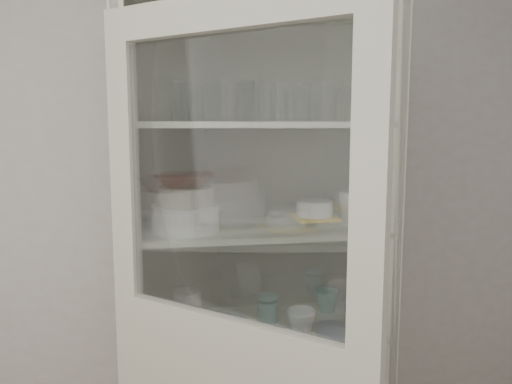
# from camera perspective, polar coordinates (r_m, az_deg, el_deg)

# --- Properties ---
(wall_back) EXTENTS (3.60, 0.02, 2.60)m
(wall_back) POSITION_cam_1_polar(r_m,az_deg,el_deg) (2.14, -6.25, -1.74)
(wall_back) COLOR beige
(wall_back) RESTS_ON ground
(pantry_cabinet) EXTENTS (1.00, 0.45, 2.10)m
(pantry_cabinet) POSITION_cam_1_polar(r_m,az_deg,el_deg) (2.10, -0.28, -12.08)
(pantry_cabinet) COLOR silver
(pantry_cabinet) RESTS_ON floor
(tumbler_0) EXTENTS (0.07, 0.07, 0.13)m
(tumbler_0) POSITION_cam_1_polar(r_m,az_deg,el_deg) (1.76, -6.92, 10.17)
(tumbler_0) COLOR silver
(tumbler_0) RESTS_ON shelf_glass
(tumbler_1) EXTENTS (0.09, 0.09, 0.14)m
(tumbler_1) POSITION_cam_1_polar(r_m,az_deg,el_deg) (1.75, -8.60, 10.29)
(tumbler_1) COLOR silver
(tumbler_1) RESTS_ON shelf_glass
(tumbler_2) EXTENTS (0.08, 0.08, 0.13)m
(tumbler_2) POSITION_cam_1_polar(r_m,az_deg,el_deg) (1.77, 1.16, 10.18)
(tumbler_2) COLOR silver
(tumbler_2) RESTS_ON shelf_glass
(tumbler_3) EXTENTS (0.09, 0.09, 0.13)m
(tumbler_3) POSITION_cam_1_polar(r_m,az_deg,el_deg) (1.80, 2.69, 10.19)
(tumbler_3) COLOR silver
(tumbler_3) RESTS_ON shelf_glass
(tumbler_4) EXTENTS (0.09, 0.09, 0.14)m
(tumbler_4) POSITION_cam_1_polar(r_m,az_deg,el_deg) (1.84, 5.99, 10.23)
(tumbler_4) COLOR silver
(tumbler_4) RESTS_ON shelf_glass
(tumbler_5) EXTENTS (0.09, 0.09, 0.13)m
(tumbler_5) POSITION_cam_1_polar(r_m,az_deg,el_deg) (1.83, 5.33, 10.03)
(tumbler_5) COLOR silver
(tumbler_5) RESTS_ON shelf_glass
(tumbler_6) EXTENTS (0.09, 0.09, 0.14)m
(tumbler_6) POSITION_cam_1_polar(r_m,az_deg,el_deg) (1.81, 8.12, 10.17)
(tumbler_6) COLOR silver
(tumbler_6) RESTS_ON shelf_glass
(tumbler_7) EXTENTS (0.08, 0.08, 0.14)m
(tumbler_7) POSITION_cam_1_polar(r_m,az_deg,el_deg) (1.89, -7.59, 10.09)
(tumbler_7) COLOR silver
(tumbler_7) RESTS_ON shelf_glass
(tumbler_8) EXTENTS (0.10, 0.10, 0.15)m
(tumbler_8) POSITION_cam_1_polar(r_m,az_deg,el_deg) (1.88, -5.20, 10.24)
(tumbler_8) COLOR silver
(tumbler_8) RESTS_ON shelf_glass
(tumbler_9) EXTENTS (0.08, 0.08, 0.14)m
(tumbler_9) POSITION_cam_1_polar(r_m,az_deg,el_deg) (1.88, -1.21, 10.18)
(tumbler_9) COLOR silver
(tumbler_9) RESTS_ON shelf_glass
(goblet_0) EXTENTS (0.07, 0.07, 0.15)m
(goblet_0) POSITION_cam_1_polar(r_m,az_deg,el_deg) (2.01, -6.96, 10.10)
(goblet_0) COLOR silver
(goblet_0) RESTS_ON shelf_glass
(goblet_1) EXTENTS (0.08, 0.08, 0.18)m
(goblet_1) POSITION_cam_1_polar(r_m,az_deg,el_deg) (1.98, -0.23, 10.57)
(goblet_1) COLOR silver
(goblet_1) RESTS_ON shelf_glass
(goblet_2) EXTENTS (0.08, 0.08, 0.18)m
(goblet_2) POSITION_cam_1_polar(r_m,az_deg,el_deg) (2.00, -1.21, 10.53)
(goblet_2) COLOR silver
(goblet_2) RESTS_ON shelf_glass
(goblet_3) EXTENTS (0.07, 0.07, 0.17)m
(goblet_3) POSITION_cam_1_polar(r_m,az_deg,el_deg) (2.13, 10.21, 10.12)
(goblet_3) COLOR silver
(goblet_3) RESTS_ON shelf_glass
(plate_stack_front) EXTENTS (0.25, 0.25, 0.10)m
(plate_stack_front) POSITION_cam_1_polar(r_m,az_deg,el_deg) (1.85, -8.06, -2.95)
(plate_stack_front) COLOR white
(plate_stack_front) RESTS_ON shelf_plates
(plate_stack_back) EXTENTS (0.20, 0.20, 0.07)m
(plate_stack_back) POSITION_cam_1_polar(r_m,az_deg,el_deg) (2.06, -7.90, -2.26)
(plate_stack_back) COLOR white
(plate_stack_back) RESTS_ON shelf_plates
(cream_bowl) EXTENTS (0.25, 0.25, 0.07)m
(cream_bowl) POSITION_cam_1_polar(r_m,az_deg,el_deg) (1.84, -8.11, -0.45)
(cream_bowl) COLOR beige
(cream_bowl) RESTS_ON plate_stack_front
(terracotta_bowl) EXTENTS (0.26, 0.26, 0.05)m
(terracotta_bowl) POSITION_cam_1_polar(r_m,az_deg,el_deg) (1.83, -8.15, 1.33)
(terracotta_bowl) COLOR #461A10
(terracotta_bowl) RESTS_ON cream_bowl
(glass_platter) EXTENTS (0.39, 0.39, 0.02)m
(glass_platter) POSITION_cam_1_polar(r_m,az_deg,el_deg) (1.99, 6.71, -3.35)
(glass_platter) COLOR silver
(glass_platter) RESTS_ON shelf_plates
(yellow_trivet) EXTENTS (0.17, 0.17, 0.01)m
(yellow_trivet) POSITION_cam_1_polar(r_m,az_deg,el_deg) (1.98, 6.71, -2.90)
(yellow_trivet) COLOR yellow
(yellow_trivet) RESTS_ON glass_platter
(white_ramekin) EXTENTS (0.16, 0.16, 0.06)m
(white_ramekin) POSITION_cam_1_polar(r_m,az_deg,el_deg) (1.98, 6.73, -1.86)
(white_ramekin) COLOR white
(white_ramekin) RESTS_ON yellow_trivet
(grey_bowl_stack) EXTENTS (0.13, 0.13, 0.12)m
(grey_bowl_stack) POSITION_cam_1_polar(r_m,az_deg,el_deg) (2.04, 11.42, -1.71)
(grey_bowl_stack) COLOR silver
(grey_bowl_stack) RESTS_ON shelf_plates
(mug_blue) EXTENTS (0.14, 0.14, 0.09)m
(mug_blue) POSITION_cam_1_polar(r_m,az_deg,el_deg) (2.10, 11.68, -13.22)
(mug_blue) COLOR navy
(mug_blue) RESTS_ON shelf_mugs
(mug_teal) EXTENTS (0.13, 0.13, 0.09)m
(mug_teal) POSITION_cam_1_polar(r_m,az_deg,el_deg) (2.19, 8.12, -12.24)
(mug_teal) COLOR teal
(mug_teal) RESTS_ON shelf_mugs
(mug_white) EXTENTS (0.14, 0.14, 0.10)m
(mug_white) POSITION_cam_1_polar(r_m,az_deg,el_deg) (1.95, 5.19, -14.61)
(mug_white) COLOR white
(mug_white) RESTS_ON shelf_mugs
(teal_jar) EXTENTS (0.08, 0.08, 0.10)m
(teal_jar) POSITION_cam_1_polar(r_m,az_deg,el_deg) (2.07, 1.34, -13.23)
(teal_jar) COLOR teal
(teal_jar) RESTS_ON shelf_mugs
(measuring_cups) EXTENTS (0.10, 0.10, 0.04)m
(measuring_cups) POSITION_cam_1_polar(r_m,az_deg,el_deg) (1.98, -8.39, -15.24)
(measuring_cups) COLOR silver
(measuring_cups) RESTS_ON shelf_mugs
(white_canister) EXTENTS (0.13, 0.13, 0.13)m
(white_canister) POSITION_cam_1_polar(r_m,az_deg,el_deg) (2.06, -7.80, -12.86)
(white_canister) COLOR white
(white_canister) RESTS_ON shelf_mugs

